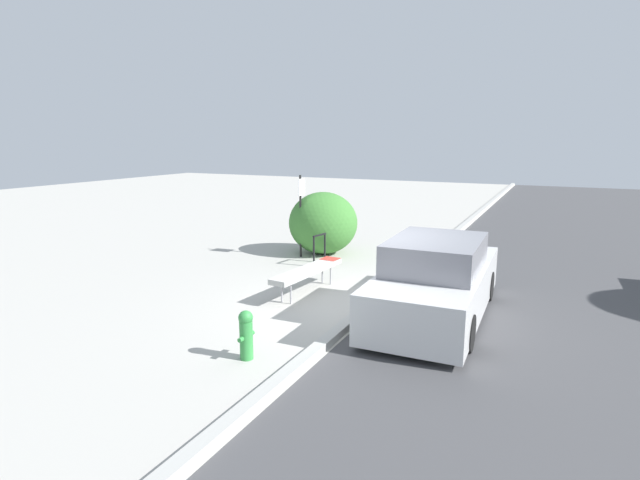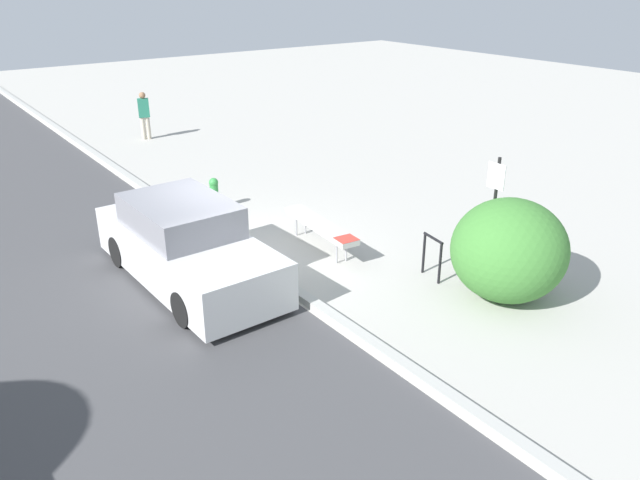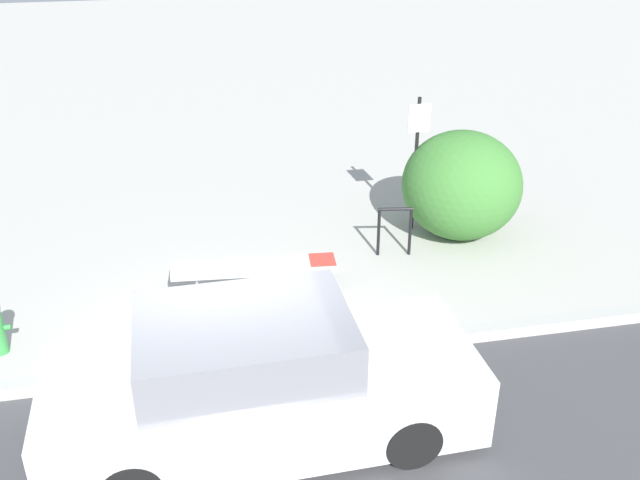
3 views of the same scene
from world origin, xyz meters
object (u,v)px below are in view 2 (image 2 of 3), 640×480
Objects in this scene: bike_rack at (432,253)px; parked_car_near at (186,246)px; pedestrian at (144,114)px; sign_post at (494,207)px; bench at (320,226)px; fire_hydrant at (214,192)px.

parked_car_near is (-2.58, -3.66, 0.18)m from bike_rack.
bike_rack is 13.07m from pedestrian.
sign_post is 0.51× the size of parked_car_near.
fire_hydrant is at bearing -163.32° from bench.
bike_rack is at bearing -124.23° from sign_post.
pedestrian is at bearing -178.72° from bike_rack.
fire_hydrant is 7.51m from pedestrian.
sign_post is at bearing 53.70° from parked_car_near.
parked_car_near reaches higher than bike_rack.
pedestrian is (-13.65, -1.15, -0.54)m from sign_post.
parked_car_near is at bearing -124.98° from sign_post.
sign_post is at bearing 114.28° from pedestrian.
pedestrian is at bearing 160.84° from parked_car_near.
fire_hydrant is 3.76m from parked_car_near.
sign_post reaches higher than bike_rack.
pedestrian is at bearing -175.18° from sign_post.
bike_rack is at bearing 25.30° from bench.
sign_post is at bearing 35.65° from bench.
pedestrian is (-10.75, 0.56, 0.35)m from bench.
sign_post reaches higher than pedestrian.
pedestrian is at bearing -177.83° from bench.
sign_post is 5.56m from parked_car_near.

